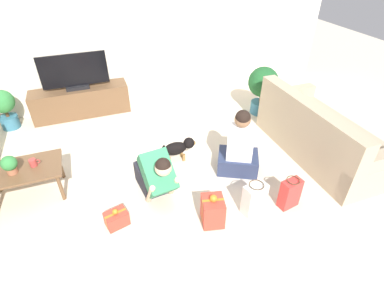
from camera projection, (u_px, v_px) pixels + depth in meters
ground_plane at (156, 193)px, 3.69m from camera, size 16.00×16.00×0.00m
wall_back at (111, 31)px, 4.96m from camera, size 8.40×0.06×2.60m
sofa_right at (320, 135)px, 4.19m from camera, size 0.92×1.96×0.85m
coffee_table at (23, 172)px, 3.46m from camera, size 0.85×0.54×0.41m
tv_console at (81, 101)px, 5.16m from camera, size 1.59×0.41×0.49m
tv at (75, 74)px, 4.87m from camera, size 1.06×0.20×0.58m
potted_plant_corner_right at (263, 86)px, 5.05m from camera, size 0.51×0.51×0.83m
potted_plant_back_left at (4, 107)px, 4.72m from camera, size 0.36×0.36×0.65m
person_kneeling at (155, 175)px, 3.47m from camera, size 0.40×0.79×0.75m
person_sitting at (239, 150)px, 3.85m from camera, size 0.65×0.61×0.93m
dog at (179, 147)px, 4.13m from camera, size 0.54×0.17×0.32m
gift_box_a at (117, 218)px, 3.25m from camera, size 0.27×0.23×0.23m
gift_box_b at (213, 211)px, 3.23m from camera, size 0.28×0.30×0.40m
gift_bag_a at (254, 199)px, 3.33m from camera, size 0.28×0.20×0.42m
gift_bag_b at (290, 193)px, 3.42m from camera, size 0.25×0.17×0.40m
mug at (33, 163)px, 3.45m from camera, size 0.12×0.08×0.09m
tabletop_plant at (9, 164)px, 3.30m from camera, size 0.17×0.17×0.22m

